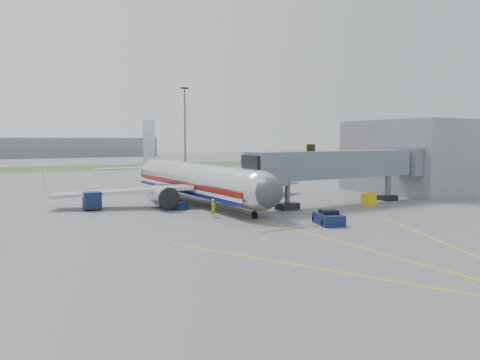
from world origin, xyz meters
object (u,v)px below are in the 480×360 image
ramp_worker (213,208)px  airliner (195,180)px  pushback_tug (329,218)px  belt_loader (173,204)px

ramp_worker → airliner: bearing=49.5°
airliner → pushback_tug: bearing=-78.4°
airliner → ramp_worker: airliner is taller
pushback_tug → ramp_worker: size_ratio=2.02×
pushback_tug → belt_loader: bearing=117.4°
airliner → pushback_tug: 19.66m
pushback_tug → belt_loader: size_ratio=0.85×
airliner → pushback_tug: airliner is taller
airliner → belt_loader: airliner is taller
pushback_tug → ramp_worker: (-6.93, 8.42, 0.34)m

